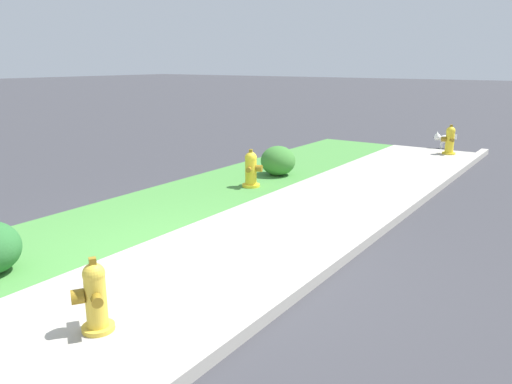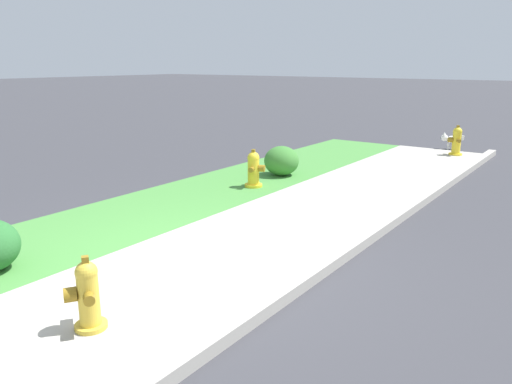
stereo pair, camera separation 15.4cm
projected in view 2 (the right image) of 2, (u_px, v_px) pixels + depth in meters
ground_plane at (197, 268)px, 5.31m from camera, size 120.00×120.00×0.00m
sidewalk_pavement at (197, 267)px, 5.31m from camera, size 18.00×2.14×0.01m
grass_verge at (80, 231)px, 6.46m from camera, size 18.00×1.93×0.01m
street_curb at (289, 291)px, 4.65m from camera, size 18.00×0.16×0.12m
fire_hydrant_mid_block at (254, 169)px, 8.66m from camera, size 0.39×0.36×0.66m
fire_hydrant_by_grass_verge at (456, 141)px, 11.58m from camera, size 0.37×0.35×0.70m
fire_hydrant_across_street at (87, 295)px, 4.02m from camera, size 0.32×0.34×0.64m
small_white_dog at (452, 140)px, 12.38m from camera, size 0.28×0.54×0.43m
shrub_bush_mid_verge at (281, 161)px, 9.55m from camera, size 0.67×0.67×0.57m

